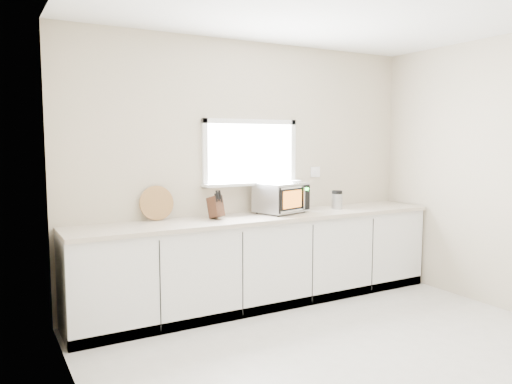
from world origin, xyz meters
TOP-DOWN VIEW (x-y plane):
  - ground at (0.00, 0.00)m, footprint 4.00×4.00m
  - back_wall at (0.00, 2.00)m, footprint 4.00×0.17m
  - cabinets at (0.00, 1.70)m, footprint 3.92×0.60m
  - countertop at (0.00, 1.69)m, footprint 3.92×0.64m
  - microwave at (0.25, 1.77)m, footprint 0.58×0.51m
  - knife_block at (-0.52, 1.73)m, footprint 0.13×0.21m
  - cutting_board at (-1.04, 1.94)m, footprint 0.33×0.08m
  - coffee_grinder at (0.96, 1.72)m, footprint 0.14×0.14m

SIDE VIEW (x-z plane):
  - ground at x=0.00m, z-range 0.00..0.00m
  - cabinets at x=0.00m, z-range 0.00..0.88m
  - countertop at x=0.00m, z-range 0.88..0.92m
  - coffee_grinder at x=0.96m, z-range 0.92..1.13m
  - knife_block at x=-0.52m, z-range 0.90..1.18m
  - cutting_board at x=-1.04m, z-range 0.92..1.25m
  - microwave at x=0.25m, z-range 0.93..1.25m
  - back_wall at x=0.00m, z-range 0.01..2.71m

